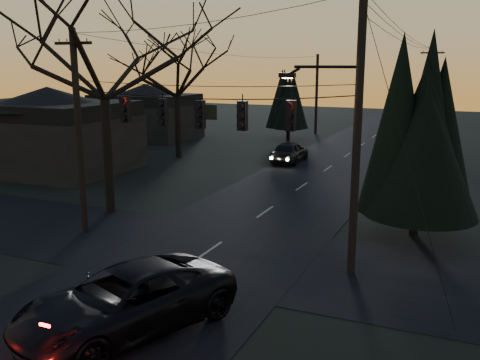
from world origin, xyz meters
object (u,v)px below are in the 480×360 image
at_px(utility_pole_far_l, 315,133).
at_px(suv_near, 126,301).
at_px(utility_pole_far_r, 425,152).
at_px(bare_tree_left, 102,52).
at_px(utility_pole_left, 85,232).
at_px(sedan_oncoming_a, 290,152).
at_px(utility_pole_right, 351,273).
at_px(evergreen_right, 421,120).

distance_m(utility_pole_far_l, suv_near, 43.05).
distance_m(utility_pole_far_r, bare_tree_left, 28.92).
relative_size(utility_pole_left, sedan_oncoming_a, 1.86).
distance_m(utility_pole_far_l, bare_tree_left, 33.85).
xyz_separation_m(utility_pole_right, utility_pole_left, (-11.50, 0.00, 0.00)).
bearing_deg(evergreen_right, suv_near, -117.95).
bearing_deg(sedan_oncoming_a, utility_pole_right, 113.48).
bearing_deg(bare_tree_left, utility_pole_far_r, 63.53).
xyz_separation_m(utility_pole_left, evergreen_right, (13.01, 5.22, 4.87)).
bearing_deg(bare_tree_left, sedan_oncoming_a, 77.03).
distance_m(utility_pole_far_r, utility_pole_far_l, 14.01).
distance_m(utility_pole_left, utility_pole_far_l, 36.00).
bearing_deg(utility_pole_right, sedan_oncoming_a, 114.33).
height_order(utility_pole_far_r, utility_pole_far_l, utility_pole_far_r).
height_order(utility_pole_left, sedan_oncoming_a, utility_pole_left).
xyz_separation_m(utility_pole_far_l, bare_tree_left, (-0.93, -32.97, 7.63)).
relative_size(utility_pole_far_r, suv_near, 1.38).
bearing_deg(bare_tree_left, utility_pole_right, -13.71).
relative_size(utility_pole_far_r, sedan_oncoming_a, 1.86).
xyz_separation_m(bare_tree_left, suv_near, (7.73, -9.53, -6.78)).
bearing_deg(utility_pole_left, utility_pole_right, 0.00).
bearing_deg(utility_pole_right, evergreen_right, 73.80).
relative_size(utility_pole_far_l, bare_tree_left, 0.73).
bearing_deg(evergreen_right, utility_pole_far_l, 112.92).
height_order(utility_pole_right, sedan_oncoming_a, utility_pole_right).
xyz_separation_m(utility_pole_left, sedan_oncoming_a, (2.80, 19.24, 0.78)).
bearing_deg(bare_tree_left, utility_pole_left, -72.90).
bearing_deg(utility_pole_right, bare_tree_left, 166.29).
bearing_deg(utility_pole_far_r, utility_pole_right, -90.00).
xyz_separation_m(utility_pole_right, utility_pole_far_r, (0.00, 28.00, 0.00)).
bearing_deg(utility_pole_far_r, utility_pole_far_l, 145.18).
distance_m(utility_pole_right, bare_tree_left, 14.90).
bearing_deg(utility_pole_left, evergreen_right, 21.84).
height_order(utility_pole_right, utility_pole_far_r, utility_pole_right).
bearing_deg(sedan_oncoming_a, bare_tree_left, 76.18).
height_order(utility_pole_left, utility_pole_far_r, same).
bearing_deg(sedan_oncoming_a, utility_pole_left, 80.87).
xyz_separation_m(utility_pole_far_r, evergreen_right, (1.51, -22.78, 4.87)).
bearing_deg(utility_pole_left, utility_pole_far_l, 90.00).
distance_m(bare_tree_left, evergreen_right, 14.39).
bearing_deg(utility_pole_far_l, evergreen_right, -67.08).
height_order(bare_tree_left, evergreen_right, bare_tree_left).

